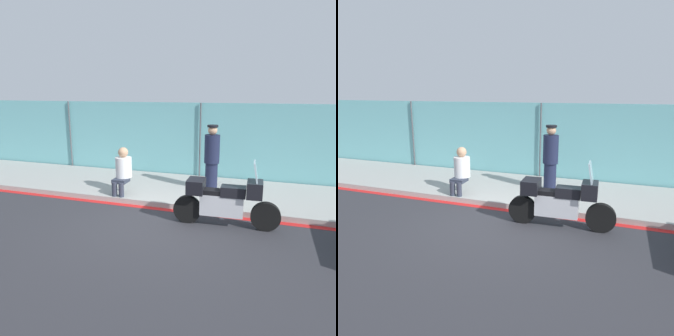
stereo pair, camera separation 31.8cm
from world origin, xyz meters
The scene contains 7 objects.
ground_plane centered at (0.00, 0.00, 0.00)m, with size 120.00×120.00×0.00m, color #2D2D33.
sidewalk centered at (0.00, 2.43, 0.07)m, with size 35.96×2.90×0.14m.
curb_paint_stripe centered at (0.00, 0.89, 0.00)m, with size 35.96×0.18×0.01m.
storefront_fence centered at (0.00, 3.97, 1.25)m, with size 34.16×0.16×2.49m.
motorcycle centered at (1.34, 0.35, 0.59)m, with size 2.29×0.56×1.47m.
officer_standing centered at (0.65, 2.45, 1.07)m, with size 0.42×0.42×1.83m.
person_seated_on_curb centered at (-1.57, 1.43, 0.82)m, with size 0.44×0.68×1.26m.
Camera 1 is at (2.25, -6.34, 2.88)m, focal length 35.00 mm.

